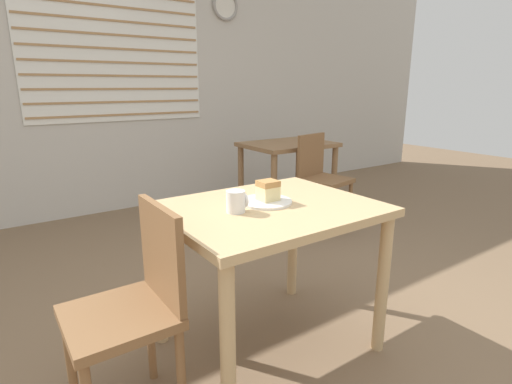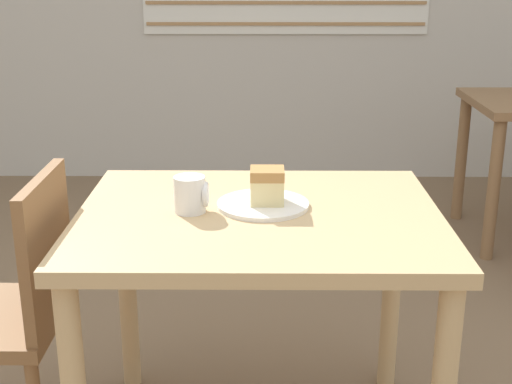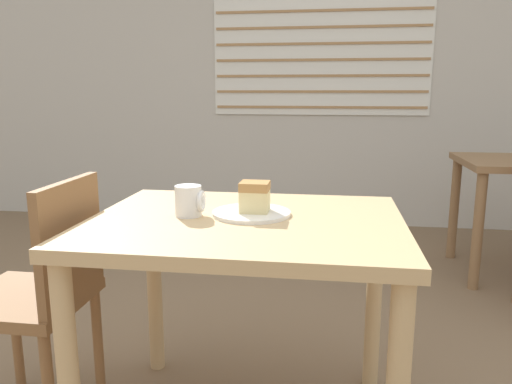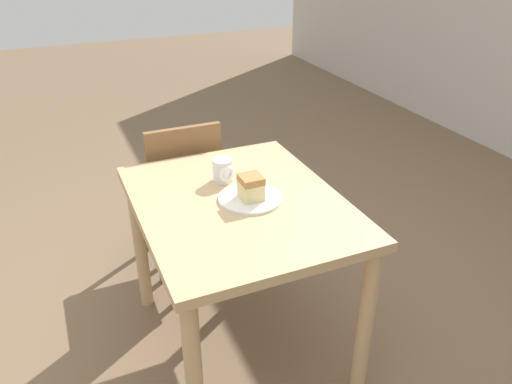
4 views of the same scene
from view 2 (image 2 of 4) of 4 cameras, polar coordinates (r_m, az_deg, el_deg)
The scene contains 5 objects.
dining_table_near at distance 1.97m, azimuth 0.24°, elevation -4.75°, with size 0.98×0.79×0.76m.
chair_near_window at distance 2.09m, azimuth -19.14°, elevation -8.92°, with size 0.39×0.39×0.87m.
plate at distance 1.96m, azimuth 0.56°, elevation -1.00°, with size 0.25×0.25×0.01m.
cake_slice at distance 1.95m, azimuth 0.90°, elevation 0.51°, with size 0.09×0.08×0.10m.
coffee_mug at distance 1.92m, azimuth -5.21°, elevation -0.18°, with size 0.09×0.09×0.10m.
Camera 2 is at (0.02, -1.62, 1.41)m, focal length 50.00 mm.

